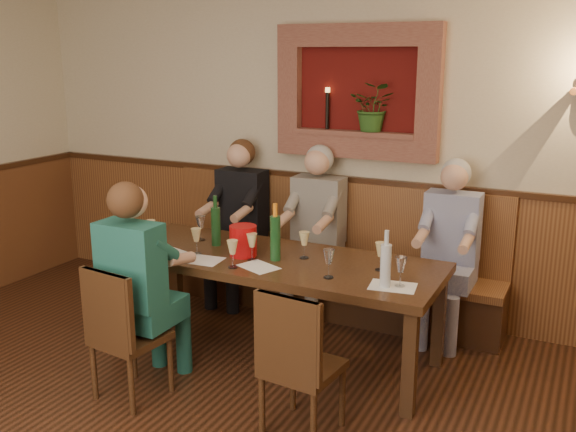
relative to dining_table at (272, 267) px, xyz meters
name	(u,v)px	position (x,y,z in m)	size (l,w,h in m)	color
room_shell	(64,118)	(0.00, -1.85, 1.21)	(6.04, 6.04, 2.82)	beige
wainscoting	(88,401)	(0.00, -1.85, -0.09)	(6.02, 6.02, 1.15)	brown
wall_niche	(361,98)	(0.24, 1.09, 1.13)	(1.36, 0.30, 1.06)	#550E0C
dining_table	(272,267)	(0.00, 0.00, 0.00)	(2.40, 0.90, 0.75)	#321D0F
bench	(324,274)	(0.00, 0.94, -0.35)	(3.00, 0.45, 1.11)	#381E0F
chair_near_left	(130,359)	(-0.54, -0.93, -0.42)	(0.44, 0.44, 0.89)	#321D0F
chair_near_right	(301,392)	(0.61, -0.82, -0.41)	(0.44, 0.44, 0.90)	#321D0F
person_bench_left	(238,236)	(-0.78, 0.84, -0.08)	(0.42, 0.52, 1.43)	black
person_bench_mid	(314,247)	(-0.05, 0.84, -0.08)	(0.42, 0.52, 1.43)	#56514F
person_bench_right	(447,267)	(1.06, 0.84, -0.10)	(0.41, 0.50, 1.40)	navy
person_chair_front	(143,304)	(-0.54, -0.78, -0.10)	(0.41, 0.50, 1.40)	#194F5A
spittoon_bucket	(243,241)	(-0.20, -0.06, 0.19)	(0.19, 0.19, 0.22)	#B40B0C
wine_bottle_green_a	(275,237)	(0.05, -0.05, 0.24)	(0.09, 0.09, 0.40)	#19471E
wine_bottle_green_b	(216,225)	(-0.51, 0.07, 0.23)	(0.08, 0.08, 0.38)	#19471E
water_bottle	(386,264)	(0.90, -0.23, 0.22)	(0.09, 0.09, 0.36)	silver
tasting_sheet_a	(170,253)	(-0.70, -0.25, 0.08)	(0.29, 0.21, 0.00)	white
tasting_sheet_b	(259,267)	(0.02, -0.23, 0.08)	(0.26, 0.19, 0.00)	white
tasting_sheet_c	(393,286)	(0.94, -0.20, 0.08)	(0.28, 0.20, 0.00)	white
tasting_sheet_d	(201,260)	(-0.42, -0.28, 0.08)	(0.29, 0.21, 0.00)	white
wine_glass_0	(304,245)	(0.21, 0.08, 0.17)	(0.08, 0.08, 0.19)	#DCC683
wine_glass_1	(197,241)	(-0.52, -0.18, 0.17)	(0.08, 0.08, 0.19)	#DCC683
wine_glass_2	(252,247)	(-0.09, -0.12, 0.17)	(0.08, 0.08, 0.19)	#DCC683
wine_glass_3	(233,254)	(-0.13, -0.32, 0.17)	(0.08, 0.08, 0.19)	#DCC683
wine_glass_4	(201,228)	(-0.69, 0.14, 0.17)	(0.08, 0.08, 0.19)	white
wine_glass_5	(151,233)	(-0.96, -0.13, 0.17)	(0.08, 0.08, 0.19)	#DCC683
wine_glass_6	(381,256)	(0.77, 0.07, 0.17)	(0.08, 0.08, 0.19)	#DCC683
wine_glass_7	(247,238)	(-0.23, 0.05, 0.17)	(0.08, 0.08, 0.19)	white
wine_glass_8	(329,264)	(0.52, -0.22, 0.17)	(0.08, 0.08, 0.19)	white
wine_glass_9	(401,272)	(0.98, -0.18, 0.17)	(0.08, 0.08, 0.19)	white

